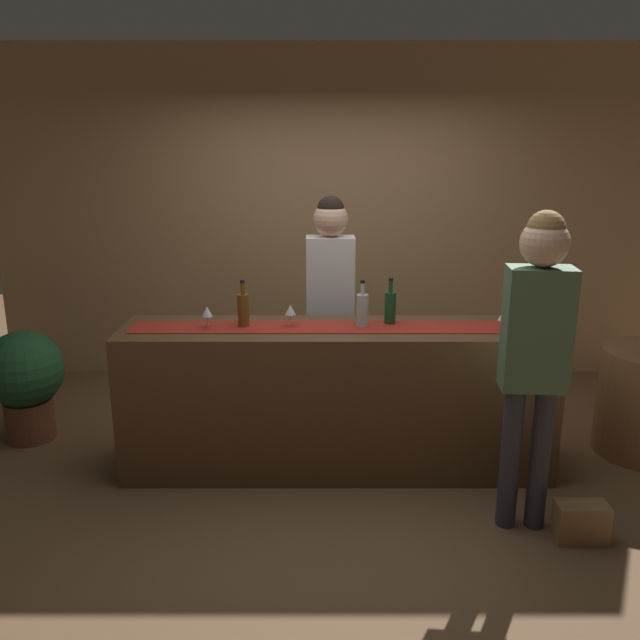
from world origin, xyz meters
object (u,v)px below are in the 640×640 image
Objects in this scene: wine_glass_mid_counter at (208,312)px; wine_bottle_clear at (363,310)px; bartender at (331,289)px; handbag at (582,522)px; customer_sipping at (537,338)px; wine_bottle_green at (391,307)px; wine_glass_near_customer at (291,310)px; wine_bottle_amber at (244,309)px; potted_plant_tall at (26,378)px; wine_glass_far_end at (504,316)px.

wine_bottle_clear is at bearing 2.33° from wine_glass_mid_counter.
handbag is (1.35, -1.43, -0.98)m from bartender.
customer_sipping reaches higher than wine_glass_mid_counter.
wine_bottle_green is 1.08× the size of handbag.
wine_glass_near_customer is 0.61m from bartender.
wine_bottle_green is 2.10× the size of wine_glass_near_customer.
handbag is at bearing -24.55° from wine_bottle_amber.
wine_bottle_clear is 1.13m from customer_sipping.
customer_sipping is 2.19× the size of potted_plant_tall.
wine_glass_far_end is at bearing 146.64° from bartender.
bartender reaches higher than wine_glass_far_end.
wine_glass_far_end is 3.34m from potted_plant_tall.
wine_bottle_clear is at bearing 143.07° from handbag.
wine_glass_far_end is (0.68, -0.19, -0.01)m from wine_bottle_green.
wine_bottle_clear is 1.00× the size of wine_bottle_green.
wine_glass_near_customer is 2.06m from potted_plant_tall.
potted_plant_tall is (-3.25, 1.12, -0.65)m from customer_sipping.
wine_bottle_amber reaches higher than handbag.
wine_bottle_green is at bearing 136.16° from handbag.
handbag is (1.15, -0.87, -0.97)m from wine_bottle_clear.
wine_glass_mid_counter is 0.18× the size of potted_plant_tall.
wine_glass_near_customer reaches higher than handbag.
bartender is 6.23× the size of handbag.
wine_glass_mid_counter is at bearing 37.40° from bartender.
wine_bottle_clear is (0.75, -0.00, 0.00)m from wine_bottle_amber.
wine_bottle_green is 1.04m from customer_sipping.
bartender is 1.66m from customer_sipping.
bartender is 2.28m from potted_plant_tall.
handbag is (0.28, -0.15, -1.01)m from customer_sipping.
handbag is at bearing -68.31° from wine_glass_far_end.
bartender is at bearing 4.12° from potted_plant_tall.
wine_bottle_amber is at bearing -179.33° from wine_glass_near_customer.
bartender is (0.26, 0.56, 0.01)m from wine_glass_near_customer.
wine_bottle_amber is at bearing 44.79° from bartender.
bartender is (-0.19, 0.56, 0.01)m from wine_bottle_clear.
wine_bottle_clear is at bearing 108.85° from bartender.
wine_bottle_clear is 0.17× the size of customer_sipping.
wine_bottle_amber is 1.00× the size of wine_bottle_green.
bartender is at bearing 134.59° from customer_sipping.
wine_glass_near_customer is 0.08× the size of bartender.
wine_glass_far_end is 0.59m from customer_sipping.
wine_glass_mid_counter is at bearing -177.67° from wine_bottle_clear.
wine_bottle_amber is at bearing 179.75° from wine_bottle_clear.
handbag is (2.13, -0.83, -0.96)m from wine_glass_mid_counter.
wine_glass_far_end is 1.25m from handbag.
wine_glass_mid_counter and wine_glass_far_end have the same top height.
customer_sipping is (0.69, -0.78, 0.04)m from wine_bottle_green.
customer_sipping is 6.37× the size of handbag.
potted_plant_tall is at bearing 165.80° from customer_sipping.
potted_plant_tall is at bearing 170.69° from wine_glass_far_end.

